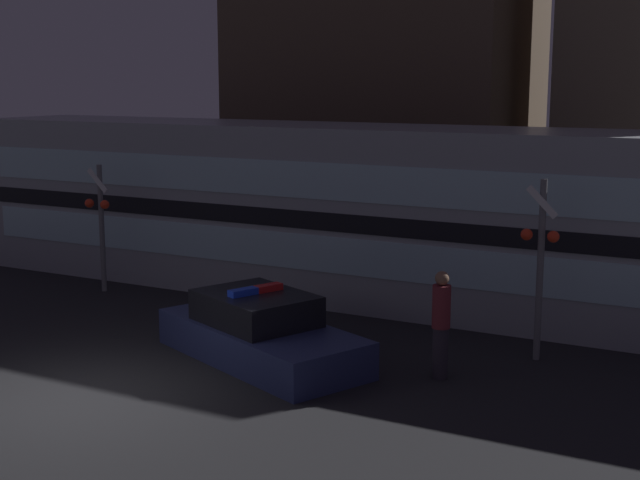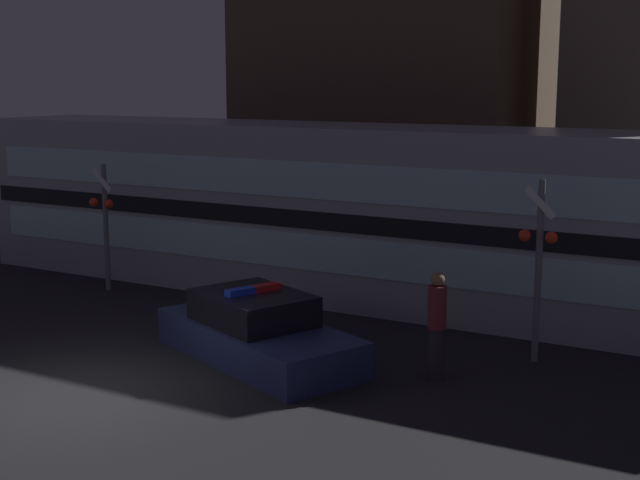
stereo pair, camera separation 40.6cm
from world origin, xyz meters
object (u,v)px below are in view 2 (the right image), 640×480
object	(u,v)px
train	(368,213)
police_car	(257,333)
crossing_signal_near	(538,260)
pedestrian	(437,324)

from	to	relation	value
train	police_car	distance (m)	5.27
police_car	crossing_signal_near	distance (m)	5.15
police_car	pedestrian	world-z (taller)	pedestrian
crossing_signal_near	pedestrian	bearing A→B (deg)	-123.71
police_car	pedestrian	bearing A→B (deg)	33.24
train	crossing_signal_near	bearing A→B (deg)	-29.95
train	police_car	bearing A→B (deg)	-86.29
train	crossing_signal_near	size ratio (longest dim) A/B	6.41
train	pedestrian	size ratio (longest dim) A/B	11.32
police_car	crossing_signal_near	bearing A→B (deg)	51.02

